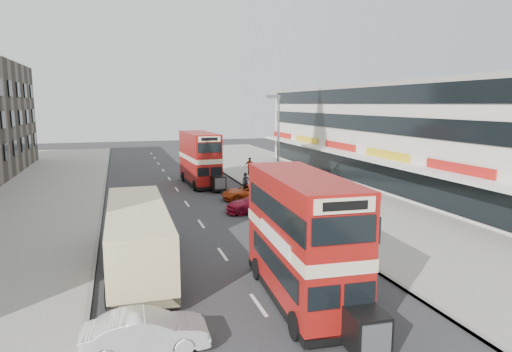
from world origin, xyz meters
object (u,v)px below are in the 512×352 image
object	(u,v)px
car_right_a	(259,203)
car_right_b	(249,192)
pedestrian_far	(250,166)
street_lamp	(277,141)
bus_second	(200,158)
car_left_front	(146,332)
cyclist	(246,189)
bus_main	(302,238)
pedestrian_near	(318,196)
coach	(138,235)

from	to	relation	value
car_right_a	car_right_b	world-z (taller)	car_right_a
pedestrian_far	street_lamp	bearing A→B (deg)	-95.98
street_lamp	bus_second	size ratio (longest dim) A/B	0.95
car_left_front	car_right_a	size ratio (longest dim) A/B	0.82
car_right_a	cyclist	world-z (taller)	cyclist
bus_main	cyclist	world-z (taller)	bus_main
bus_second	cyclist	xyz separation A→B (m)	(2.52, -6.63, -1.81)
bus_second	car_right_a	world-z (taller)	bus_second
car_right_b	pedestrian_far	distance (m)	11.57
street_lamp	pedestrian_near	xyz separation A→B (m)	(1.83, -3.39, -3.65)
street_lamp	car_left_front	world-z (taller)	street_lamp
bus_main	car_right_a	size ratio (longest dim) A/B	1.86
bus_main	coach	world-z (taller)	bus_main
bus_second	pedestrian_near	bearing A→B (deg)	111.33
car_right_a	bus_main	bearing A→B (deg)	-8.69
coach	car_right_a	xyz separation A→B (m)	(8.52, 8.56, -0.91)
street_lamp	coach	world-z (taller)	street_lamp
car_left_front	car_right_b	distance (m)	22.02
bus_main	bus_second	distance (m)	25.69
car_left_front	car_right_a	bearing A→B (deg)	-27.41
street_lamp	car_right_a	xyz separation A→B (m)	(-2.11, -2.16, -4.11)
cyclist	street_lamp	bearing A→B (deg)	-59.71
bus_second	car_right_a	xyz separation A→B (m)	(2.00, -11.79, -1.80)
car_right_a	pedestrian_near	xyz separation A→B (m)	(3.94, -1.23, 0.46)
street_lamp	pedestrian_far	bearing A→B (deg)	82.60
bus_main	cyclist	bearing A→B (deg)	-96.14
car_right_b	car_left_front	bearing A→B (deg)	-23.88
car_left_front	car_right_a	world-z (taller)	car_right_a
car_right_b	pedestrian_far	size ratio (longest dim) A/B	2.40
car_right_b	pedestrian_near	xyz separation A→B (m)	(3.43, -5.40, 0.53)
bus_main	pedestrian_near	xyz separation A→B (m)	(6.65, 12.66, -1.35)
car_right_a	car_right_b	size ratio (longest dim) A/B	1.07
coach	pedestrian_near	bearing A→B (deg)	30.87
car_right_a	cyclist	distance (m)	5.18
pedestrian_near	pedestrian_far	distance (m)	16.48
car_right_b	bus_main	bearing A→B (deg)	-9.44
street_lamp	car_right_b	world-z (taller)	street_lamp
pedestrian_near	pedestrian_far	xyz separation A→B (m)	(-0.13, 16.48, -0.08)
coach	car_right_a	size ratio (longest dim) A/B	2.18
pedestrian_near	pedestrian_far	world-z (taller)	pedestrian_near
pedestrian_far	cyclist	distance (m)	10.62
street_lamp	car_right_b	size ratio (longest dim) A/B	1.86
cyclist	bus_second	bearing A→B (deg)	113.07
bus_second	pedestrian_near	xyz separation A→B (m)	(5.94, -13.02, -1.34)
street_lamp	bus_main	bearing A→B (deg)	-106.73
bus_second	pedestrian_near	world-z (taller)	bus_second
car_right_b	car_right_a	bearing A→B (deg)	-6.26
car_right_a	bus_second	bearing A→B (deg)	-168.00
bus_main	car_right_b	xyz separation A→B (m)	(3.22, 18.06, -1.89)
car_left_front	car_right_b	xyz separation A→B (m)	(9.15, 20.03, -0.02)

